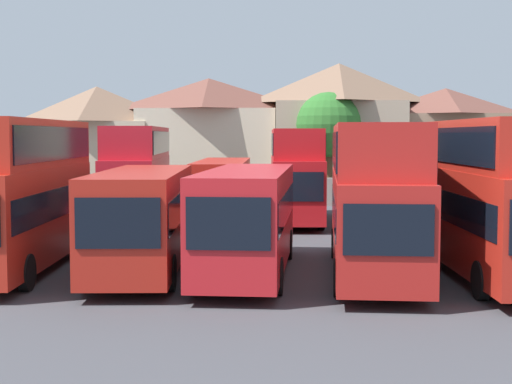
{
  "coord_description": "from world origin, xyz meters",
  "views": [
    {
      "loc": [
        1.11,
        -24.8,
        4.57
      ],
      "look_at": [
        0.0,
        3.0,
        2.49
      ],
      "focal_mm": 53.59,
      "sensor_mm": 36.0,
      "label": 1
    }
  ],
  "objects_px": {
    "bus_7": "(223,187)",
    "bus_8": "(295,170)",
    "house_terrace_left": "(97,141)",
    "house_terrace_far_right": "(445,142)",
    "house_terrace_right": "(339,130)",
    "bus_2": "(143,215)",
    "house_terrace_centre": "(209,137)",
    "tree_behind_wall": "(329,125)",
    "bus_4": "(374,191)",
    "bus_5": "(486,189)",
    "bus_3": "(248,215)",
    "bus_1": "(21,186)",
    "bus_6": "(138,169)",
    "bus_9": "(380,185)"
  },
  "relations": [
    {
      "from": "bus_4",
      "to": "house_terrace_centre",
      "type": "xyz_separation_m",
      "value": [
        -8.54,
        30.96,
        1.67
      ]
    },
    {
      "from": "bus_5",
      "to": "bus_6",
      "type": "bearing_deg",
      "value": -138.58
    },
    {
      "from": "bus_5",
      "to": "bus_6",
      "type": "distance_m",
      "value": 20.54
    },
    {
      "from": "bus_4",
      "to": "bus_9",
      "type": "height_order",
      "value": "bus_4"
    },
    {
      "from": "bus_1",
      "to": "tree_behind_wall",
      "type": "height_order",
      "value": "tree_behind_wall"
    },
    {
      "from": "bus_2",
      "to": "house_terrace_centre",
      "type": "height_order",
      "value": "house_terrace_centre"
    },
    {
      "from": "house_terrace_left",
      "to": "house_terrace_far_right",
      "type": "distance_m",
      "value": 25.45
    },
    {
      "from": "house_terrace_right",
      "to": "house_terrace_left",
      "type": "bearing_deg",
      "value": 178.46
    },
    {
      "from": "house_terrace_centre",
      "to": "house_terrace_right",
      "type": "relative_size",
      "value": 1.06
    },
    {
      "from": "bus_9",
      "to": "tree_behind_wall",
      "type": "distance_m",
      "value": 13.21
    },
    {
      "from": "house_terrace_far_right",
      "to": "bus_8",
      "type": "bearing_deg",
      "value": -124.74
    },
    {
      "from": "bus_7",
      "to": "house_terrace_far_right",
      "type": "distance_m",
      "value": 22.21
    },
    {
      "from": "bus_1",
      "to": "house_terrace_left",
      "type": "bearing_deg",
      "value": -173.07
    },
    {
      "from": "bus_7",
      "to": "bus_9",
      "type": "height_order",
      "value": "bus_9"
    },
    {
      "from": "bus_2",
      "to": "house_terrace_centre",
      "type": "bearing_deg",
      "value": 178.41
    },
    {
      "from": "house_terrace_right",
      "to": "bus_2",
      "type": "bearing_deg",
      "value": -105.56
    },
    {
      "from": "bus_2",
      "to": "bus_4",
      "type": "distance_m",
      "value": 7.66
    },
    {
      "from": "bus_5",
      "to": "bus_9",
      "type": "xyz_separation_m",
      "value": [
        -1.59,
        14.76,
        -0.83
      ]
    },
    {
      "from": "bus_4",
      "to": "bus_2",
      "type": "bearing_deg",
      "value": -87.62
    },
    {
      "from": "bus_7",
      "to": "bus_8",
      "type": "height_order",
      "value": "bus_8"
    },
    {
      "from": "bus_9",
      "to": "house_terrace_left",
      "type": "relative_size",
      "value": 1.16
    },
    {
      "from": "house_terrace_left",
      "to": "tree_behind_wall",
      "type": "distance_m",
      "value": 17.34
    },
    {
      "from": "bus_7",
      "to": "bus_9",
      "type": "distance_m",
      "value": 8.1
    },
    {
      "from": "bus_3",
      "to": "house_terrace_far_right",
      "type": "height_order",
      "value": "house_terrace_far_right"
    },
    {
      "from": "bus_6",
      "to": "bus_7",
      "type": "xyz_separation_m",
      "value": [
        4.46,
        -0.21,
        -0.94
      ]
    },
    {
      "from": "bus_4",
      "to": "bus_9",
      "type": "bearing_deg",
      "value": 175.23
    },
    {
      "from": "house_terrace_right",
      "to": "tree_behind_wall",
      "type": "xyz_separation_m",
      "value": [
        -0.92,
        -3.51,
        0.26
      ]
    },
    {
      "from": "bus_2",
      "to": "bus_7",
      "type": "relative_size",
      "value": 0.98
    },
    {
      "from": "bus_7",
      "to": "house_terrace_centre",
      "type": "distance_m",
      "value": 16.93
    },
    {
      "from": "bus_1",
      "to": "tree_behind_wall",
      "type": "xyz_separation_m",
      "value": [
        11.71,
        26.94,
        2.37
      ]
    },
    {
      "from": "bus_1",
      "to": "house_terrace_right",
      "type": "xyz_separation_m",
      "value": [
        12.64,
        30.45,
        2.1
      ]
    },
    {
      "from": "house_terrace_centre",
      "to": "tree_behind_wall",
      "type": "relative_size",
      "value": 1.37
    },
    {
      "from": "tree_behind_wall",
      "to": "bus_7",
      "type": "bearing_deg",
      "value": -115.71
    },
    {
      "from": "bus_5",
      "to": "house_terrace_far_right",
      "type": "height_order",
      "value": "house_terrace_far_right"
    },
    {
      "from": "house_terrace_centre",
      "to": "tree_behind_wall",
      "type": "bearing_deg",
      "value": -24.04
    },
    {
      "from": "bus_6",
      "to": "tree_behind_wall",
      "type": "bearing_deg",
      "value": 135.27
    },
    {
      "from": "bus_1",
      "to": "bus_8",
      "type": "distance_m",
      "value": 17.52
    },
    {
      "from": "bus_3",
      "to": "bus_5",
      "type": "bearing_deg",
      "value": 91.85
    },
    {
      "from": "bus_7",
      "to": "house_terrace_far_right",
      "type": "xyz_separation_m",
      "value": [
        14.75,
        16.47,
        2.17
      ]
    },
    {
      "from": "bus_4",
      "to": "tree_behind_wall",
      "type": "distance_m",
      "value": 27.27
    },
    {
      "from": "bus_4",
      "to": "house_terrace_centre",
      "type": "distance_m",
      "value": 32.16
    },
    {
      "from": "house_terrace_right",
      "to": "bus_4",
      "type": "bearing_deg",
      "value": -91.7
    },
    {
      "from": "bus_7",
      "to": "bus_5",
      "type": "bearing_deg",
      "value": 32.74
    },
    {
      "from": "bus_3",
      "to": "bus_4",
      "type": "xyz_separation_m",
      "value": [
        4.12,
        0.14,
        0.8
      ]
    },
    {
      "from": "bus_4",
      "to": "bus_5",
      "type": "relative_size",
      "value": 1.01
    },
    {
      "from": "tree_behind_wall",
      "to": "bus_1",
      "type": "bearing_deg",
      "value": -113.5
    },
    {
      "from": "house_terrace_left",
      "to": "house_terrace_far_right",
      "type": "height_order",
      "value": "house_terrace_left"
    },
    {
      "from": "bus_8",
      "to": "house_terrace_right",
      "type": "xyz_separation_m",
      "value": [
        3.3,
        15.62,
        2.21
      ]
    },
    {
      "from": "bus_1",
      "to": "bus_7",
      "type": "height_order",
      "value": "bus_1"
    },
    {
      "from": "bus_4",
      "to": "bus_5",
      "type": "distance_m",
      "value": 3.54
    }
  ]
}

